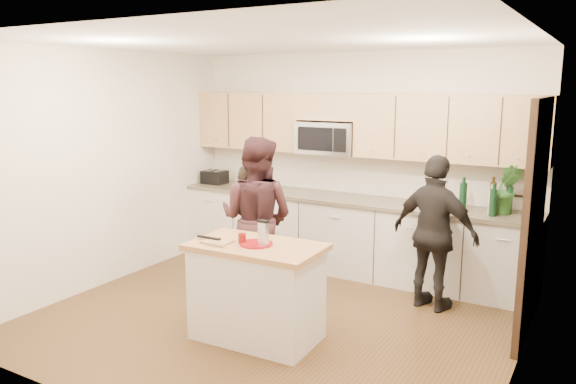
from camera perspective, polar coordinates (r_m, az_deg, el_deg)
The scene contains 21 objects.
floor at distance 5.78m, azimuth -1.34°, elevation -12.65°, with size 4.50×4.50×0.00m, color brown.
room_shell at distance 5.33m, azimuth -1.42°, elevation 4.66°, with size 4.52×4.02×2.71m.
back_cabinetry at distance 7.04m, azimuth 5.86°, elevation -4.30°, with size 4.50×0.66×0.94m.
upper_cabinetry at distance 6.94m, azimuth 6.83°, elevation 6.95°, with size 4.50×0.33×0.75m.
microwave at distance 7.06m, azimuth 4.11°, elevation 5.50°, with size 0.76×0.41×0.40m.
doorway at distance 5.57m, azimuth 23.85°, elevation -2.00°, with size 0.06×1.25×2.20m.
framed_picture at distance 6.63m, azimuth 22.62°, elevation 1.12°, with size 0.30×0.03×0.38m.
dish_towel at distance 7.24m, azimuth -1.57°, elevation -1.15°, with size 0.34×0.60×0.48m.
island at distance 5.20m, azimuth -3.21°, elevation -10.03°, with size 1.22×0.74×0.90m.
red_plate at distance 5.04m, azimuth -3.26°, elevation -5.27°, with size 0.30×0.30×0.02m, color maroon.
box_grater at distance 4.95m, azimuth -2.53°, elevation -4.11°, with size 0.10×0.06×0.22m.
drink_glass at distance 5.07m, azimuth -4.68°, elevation -4.74°, with size 0.07×0.07×0.09m, color maroon.
cutting_board at distance 5.14m, azimuth -7.18°, elevation -5.02°, with size 0.26×0.20×0.02m, color #AA7447.
tongs at distance 5.22m, azimuth -8.05°, elevation -4.62°, with size 0.25×0.03×0.02m, color black.
knife at distance 5.02m, azimuth -7.50°, elevation -5.30°, with size 0.20×0.02×0.01m, color silver.
toaster at distance 7.93m, azimuth -7.47°, elevation 1.51°, with size 0.33×0.24×0.19m.
bottle_cluster at distance 6.42m, azimuth 19.63°, elevation -0.45°, with size 0.55×0.34×0.38m.
orchid at distance 6.40m, azimuth 21.30°, elevation 0.30°, with size 0.30×0.24×0.55m, color #397930.
woman_left at distance 6.32m, azimuth -3.89°, elevation -3.64°, with size 0.53×0.35×1.46m, color black.
woman_center at distance 6.06m, azimuth -3.21°, elevation -2.72°, with size 0.86×0.67×1.77m, color #33191B.
woman_right at distance 5.95m, azimuth 14.71°, elevation -4.10°, with size 0.95×0.39×1.62m, color black.
Camera 1 is at (2.78, -4.52, 2.31)m, focal length 35.00 mm.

